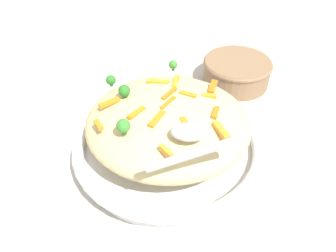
{
  "coord_description": "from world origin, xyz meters",
  "views": [
    {
      "loc": [
        0.04,
        -0.47,
        0.48
      ],
      "look_at": [
        0.0,
        0.0,
        0.08
      ],
      "focal_mm": 36.03,
      "sensor_mm": 36.0,
      "label": 1
    }
  ],
  "objects": [
    {
      "name": "ground_plane",
      "position": [
        0.0,
        0.0,
        0.0
      ],
      "size": [
        2.4,
        2.4,
        0.0
      ],
      "primitive_type": "plane",
      "color": "beige"
    },
    {
      "name": "serving_bowl",
      "position": [
        0.0,
        0.0,
        0.03
      ],
      "size": [
        0.36,
        0.36,
        0.05
      ],
      "color": "silver",
      "rests_on": "ground_plane"
    },
    {
      "name": "pasta_mound",
      "position": [
        0.0,
        0.0,
        0.09
      ],
      "size": [
        0.3,
        0.29,
        0.09
      ],
      "primitive_type": "ellipsoid",
      "color": "#DBC689",
      "rests_on": "serving_bowl"
    },
    {
      "name": "carrot_piece_0",
      "position": [
        0.09,
        -0.06,
        0.13
      ],
      "size": [
        0.03,
        0.04,
        0.01
      ],
      "primitive_type": "cube",
      "rotation": [
        0.0,
        0.0,
        5.19
      ],
      "color": "orange",
      "rests_on": "pasta_mound"
    },
    {
      "name": "carrot_piece_1",
      "position": [
        -0.0,
        0.0,
        0.13
      ],
      "size": [
        0.03,
        0.04,
        0.01
      ],
      "primitive_type": "cube",
      "rotation": [
        0.0,
        0.0,
        1.05
      ],
      "color": "orange",
      "rests_on": "pasta_mound"
    },
    {
      "name": "carrot_piece_2",
      "position": [
        0.01,
        -0.11,
        0.13
      ],
      "size": [
        0.02,
        0.03,
        0.01
      ],
      "primitive_type": "cube",
      "rotation": [
        0.0,
        0.0,
        2.32
      ],
      "color": "orange",
      "rests_on": "pasta_mound"
    },
    {
      "name": "carrot_piece_3",
      "position": [
        0.07,
        0.04,
        0.13
      ],
      "size": [
        0.03,
        0.01,
        0.01
      ],
      "primitive_type": "cube",
      "rotation": [
        0.0,
        0.0,
        6.22
      ],
      "color": "orange",
      "rests_on": "pasta_mound"
    },
    {
      "name": "carrot_piece_4",
      "position": [
        -0.01,
        -0.04,
        0.13
      ],
      "size": [
        0.03,
        0.04,
        0.01
      ],
      "primitive_type": "cube",
      "rotation": [
        0.0,
        0.0,
        4.28
      ],
      "color": "orange",
      "rests_on": "pasta_mound"
    },
    {
      "name": "carrot_piece_5",
      "position": [
        -0.05,
        -0.03,
        0.13
      ],
      "size": [
        0.03,
        0.04,
        0.01
      ],
      "primitive_type": "cube",
      "rotation": [
        0.0,
        0.0,
        4.07
      ],
      "color": "orange",
      "rests_on": "pasta_mound"
    },
    {
      "name": "carrot_piece_6",
      "position": [
        0.0,
        0.03,
        0.13
      ],
      "size": [
        0.03,
        0.04,
        0.01
      ],
      "primitive_type": "cube",
      "rotation": [
        0.0,
        0.0,
        1.06
      ],
      "color": "orange",
      "rests_on": "pasta_mound"
    },
    {
      "name": "carrot_piece_7",
      "position": [
        0.03,
        0.03,
        0.13
      ],
      "size": [
        0.03,
        0.02,
        0.01
      ],
      "primitive_type": "cube",
      "rotation": [
        0.0,
        0.0,
        5.95
      ],
      "color": "orange",
      "rests_on": "pasta_mound"
    },
    {
      "name": "carrot_piece_8",
      "position": [
        0.08,
        0.07,
        0.13
      ],
      "size": [
        0.02,
        0.04,
        0.01
      ],
      "primitive_type": "cube",
      "rotation": [
        0.0,
        0.0,
        4.52
      ],
      "color": "orange",
      "rests_on": "pasta_mound"
    },
    {
      "name": "carrot_piece_9",
      "position": [
        0.08,
        -0.01,
        0.13
      ],
      "size": [
        0.01,
        0.03,
        0.01
      ],
      "primitive_type": "cube",
      "rotation": [
        0.0,
        0.0,
        4.5
      ],
      "color": "orange",
      "rests_on": "pasta_mound"
    },
    {
      "name": "carrot_piece_10",
      "position": [
        -0.03,
        0.07,
        0.13
      ],
      "size": [
        0.04,
        0.01,
        0.01
      ],
      "primitive_type": "cube",
      "rotation": [
        0.0,
        0.0,
        6.21
      ],
      "color": "orange",
      "rests_on": "pasta_mound"
    },
    {
      "name": "carrot_piece_11",
      "position": [
        -0.1,
        -0.0,
        0.13
      ],
      "size": [
        0.04,
        0.03,
        0.01
      ],
      "primitive_type": "cube",
      "rotation": [
        0.0,
        0.0,
        3.86
      ],
      "color": "orange",
      "rests_on": "pasta_mound"
    },
    {
      "name": "carrot_piece_12",
      "position": [
        0.01,
        0.07,
        0.13
      ],
      "size": [
        0.01,
        0.04,
        0.01
      ],
      "primitive_type": "cube",
      "rotation": [
        0.0,
        0.0,
        4.6
      ],
      "color": "orange",
      "rests_on": "pasta_mound"
    },
    {
      "name": "carrot_piece_13",
      "position": [
        0.03,
        -0.05,
        0.13
      ],
      "size": [
        0.02,
        0.03,
        0.01
      ],
      "primitive_type": "cube",
      "rotation": [
        0.0,
        0.0,
        5.17
      ],
      "color": "orange",
      "rests_on": "pasta_mound"
    },
    {
      "name": "carrot_piece_14",
      "position": [
        -0.11,
        -0.06,
        0.13
      ],
      "size": [
        0.02,
        0.02,
        0.01
      ],
      "primitive_type": "cube",
      "rotation": [
        0.0,
        0.0,
        5.33
      ],
      "color": "orange",
      "rests_on": "pasta_mound"
    },
    {
      "name": "broccoli_floret_0",
      "position": [
        -0.11,
        0.06,
        0.14
      ],
      "size": [
        0.02,
        0.02,
        0.02
      ],
      "color": "#296820",
      "rests_on": "pasta_mound"
    },
    {
      "name": "broccoli_floret_1",
      "position": [
        -0.06,
        -0.08,
        0.14
      ],
      "size": [
        0.02,
        0.02,
        0.03
      ],
      "color": "#377928",
      "rests_on": "pasta_mound"
    },
    {
      "name": "broccoli_floret_2",
      "position": [
        -0.0,
        0.12,
        0.14
      ],
      "size": [
        0.02,
        0.02,
        0.02
      ],
      "color": "#377928",
      "rests_on": "pasta_mound"
    },
    {
      "name": "broccoli_floret_3",
      "position": [
        -0.08,
        0.02,
        0.14
      ],
      "size": [
        0.02,
        0.02,
        0.03
      ],
      "color": "#296820",
      "rests_on": "pasta_mound"
    },
    {
      "name": "serving_spoon",
      "position": [
        0.04,
        -0.1,
        0.15
      ],
      "size": [
        0.14,
        0.11,
        0.06
      ],
      "color": "#B7B7BC",
      "rests_on": "pasta_mound"
    },
    {
      "name": "companion_bowl",
      "position": [
        0.15,
        0.28,
        0.04
      ],
      "size": [
        0.17,
        0.17,
        0.06
      ],
      "color": "#8C6B4C",
      "rests_on": "ground_plane"
    }
  ]
}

